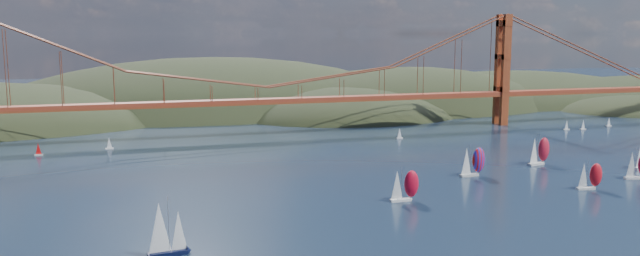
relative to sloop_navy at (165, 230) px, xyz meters
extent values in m
ellipsoid|color=black|center=(43.27, 264.66, -22.40)|extent=(300.00, 180.00, 96.00)
ellipsoid|color=black|center=(163.27, 234.66, -18.90)|extent=(220.00, 140.00, 76.00)
ellipsoid|color=black|center=(113.27, 204.66, -14.00)|extent=(140.00, 110.00, 48.00)
ellipsoid|color=black|center=(253.27, 254.66, -16.10)|extent=(260.00, 160.00, 60.00)
cube|color=#96351D|center=(53.27, 144.66, 10.40)|extent=(440.00, 7.00, 1.60)
cube|color=maroon|center=(53.27, 144.66, 9.20)|extent=(440.00, 7.00, 0.80)
cube|color=maroon|center=(173.27, 144.66, 21.90)|extent=(4.00, 8.50, 55.00)
cube|color=black|center=(0.31, 0.04, -5.11)|extent=(8.33, 3.31, 0.97)
cylinder|color=#99999E|center=(0.72, 0.09, 1.23)|extent=(0.12, 0.12, 11.71)
cone|color=silver|center=(-1.13, -0.15, 0.64)|extent=(5.09, 5.09, 10.30)
cone|color=silver|center=(2.72, 0.36, -0.53)|extent=(3.64, 3.64, 8.19)
cube|color=white|center=(63.98, 24.73, -5.24)|extent=(5.93, 1.68, 0.71)
cylinder|color=#99999E|center=(64.28, 24.73, -0.44)|extent=(0.09, 0.09, 8.89)
cone|color=silver|center=(62.91, 24.73, -0.89)|extent=(3.33, 3.33, 7.82)
ellipsoid|color=#B90A23|center=(67.24, 24.75, -0.89)|extent=(4.16, 2.62, 7.46)
cube|color=white|center=(121.76, 20.69, -5.27)|extent=(5.59, 2.22, 0.65)
cylinder|color=#99999E|center=(122.02, 20.65, -0.86)|extent=(0.08, 0.08, 8.16)
cone|color=silver|center=(120.78, 20.81, -1.27)|extent=(3.42, 3.42, 7.18)
ellipsoid|color=red|center=(124.72, 20.30, -1.27)|extent=(4.09, 2.87, 6.86)
cube|color=white|center=(145.64, 27.39, -5.24)|extent=(6.16, 2.71, 0.71)
cylinder|color=#99999E|center=(145.93, 27.34, -0.42)|extent=(0.09, 0.09, 8.93)
cone|color=silver|center=(144.58, 27.58, -0.86)|extent=(3.88, 3.88, 7.86)
cube|color=silver|center=(129.20, 54.61, -5.20)|extent=(6.89, 3.31, 0.80)
cylinder|color=#99999E|center=(129.53, 54.69, 0.18)|extent=(0.10, 0.10, 9.96)
cone|color=silver|center=(128.04, 54.34, -0.32)|extent=(4.46, 4.46, 8.76)
ellipsoid|color=#B3162A|center=(132.76, 55.44, -0.32)|extent=(5.19, 3.90, 8.36)
cone|color=silver|center=(158.24, 38.19, -0.48)|extent=(4.09, 4.09, 8.50)
cube|color=silver|center=(97.73, 46.03, -5.21)|extent=(6.59, 2.41, 0.77)
cylinder|color=#99999E|center=(98.05, 46.06, 0.01)|extent=(0.10, 0.10, 9.67)
cone|color=silver|center=(96.58, 45.92, -0.47)|extent=(3.94, 3.94, 8.51)
ellipsoid|color=red|center=(101.26, 46.37, -0.47)|extent=(4.76, 3.25, 8.12)
cube|color=silver|center=(-39.54, 124.62, -5.35)|extent=(3.00, 1.00, 0.50)
cone|color=red|center=(-39.54, 124.62, -3.00)|extent=(2.00, 2.00, 4.20)
cube|color=silver|center=(-14.32, 130.17, -5.35)|extent=(3.00, 1.00, 0.50)
cone|color=white|center=(-14.32, 130.17, -3.00)|extent=(2.00, 2.00, 4.20)
cube|color=silver|center=(193.07, 119.00, -5.35)|extent=(3.00, 1.00, 0.50)
cone|color=white|center=(193.07, 119.00, -3.00)|extent=(2.00, 2.00, 4.20)
cube|color=silver|center=(201.25, 117.41, -5.35)|extent=(3.00, 1.00, 0.50)
cone|color=white|center=(201.25, 117.41, -3.00)|extent=(2.00, 2.00, 4.20)
cube|color=silver|center=(220.74, 122.44, -5.35)|extent=(3.00, 1.00, 0.50)
cone|color=white|center=(220.74, 122.44, -3.00)|extent=(2.00, 2.00, 4.20)
cube|color=silver|center=(106.33, 119.20, -5.35)|extent=(3.00, 1.00, 0.50)
cone|color=white|center=(106.33, 119.20, -3.00)|extent=(2.00, 2.00, 4.20)
camera|label=1|loc=(-5.82, -127.30, 39.85)|focal=35.00mm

